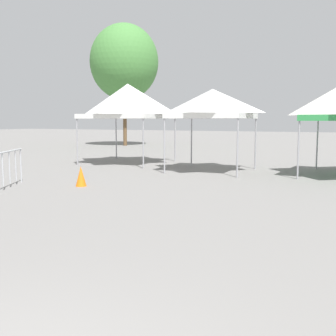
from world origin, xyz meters
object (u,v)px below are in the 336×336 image
canopy_tent_center (128,101)px  tree_behind_tents_left (124,62)px  crowd_barrier_mid_lot (9,162)px  canopy_tent_behind_center (212,104)px  traffic_cone_lot_center (81,176)px

canopy_tent_center → tree_behind_tents_left: 13.70m
crowd_barrier_mid_lot → canopy_tent_behind_center: bearing=59.4°
tree_behind_tents_left → traffic_cone_lot_center: size_ratio=15.43×
canopy_tent_center → crowd_barrier_mid_lot: size_ratio=1.91×
canopy_tent_center → crowd_barrier_mid_lot: 7.75m
tree_behind_tents_left → canopy_tent_behind_center: bearing=-45.6°
canopy_tent_behind_center → tree_behind_tents_left: bearing=134.4°
tree_behind_tents_left → crowd_barrier_mid_lot: bearing=-66.4°
canopy_tent_center → traffic_cone_lot_center: bearing=-69.2°
canopy_tent_center → crowd_barrier_mid_lot: bearing=-84.6°
canopy_tent_behind_center → crowd_barrier_mid_lot: 7.62m
tree_behind_tents_left → traffic_cone_lot_center: bearing=-60.6°
canopy_tent_center → canopy_tent_behind_center: size_ratio=1.15×
canopy_tent_center → canopy_tent_behind_center: (4.48, -1.07, -0.23)m
tree_behind_tents_left → crowd_barrier_mid_lot: 20.89m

